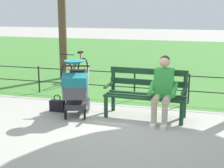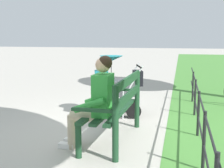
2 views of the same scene
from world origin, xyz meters
name	(u,v)px [view 2 (image 2 of 2)]	position (x,y,z in m)	size (l,w,h in m)	color
ground_plane	(116,130)	(0.00, 0.00, 0.00)	(60.00, 60.00, 0.00)	#ADA89E
park_bench	(117,106)	(-0.49, -0.12, 0.53)	(1.62, 0.66, 0.96)	#193D23
person_on_bench	(95,100)	(-0.84, 0.11, 0.68)	(0.55, 0.74, 1.28)	tan
stroller	(115,85)	(0.90, 0.20, 0.59)	(0.72, 0.98, 1.15)	black
handbag	(126,104)	(1.39, 0.08, 0.13)	(0.32, 0.14, 0.37)	black
park_fence	(200,114)	(-0.28, -1.29, 0.42)	(7.64, 0.04, 0.70)	black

